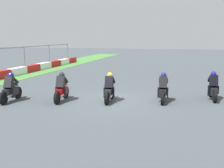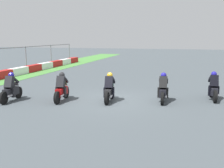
% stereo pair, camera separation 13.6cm
% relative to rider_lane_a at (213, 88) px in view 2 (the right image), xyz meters
% --- Properties ---
extents(ground_plane, '(120.00, 120.00, 0.00)m').
position_rel_rider_lane_a_xyz_m(ground_plane, '(-1.63, 5.07, -0.62)').
color(ground_plane, '#464F54').
extents(rider_lane_a, '(2.04, 0.55, 1.51)m').
position_rel_rider_lane_a_xyz_m(rider_lane_a, '(0.00, 0.00, 0.00)').
color(rider_lane_a, black).
rests_on(rider_lane_a, ground_plane).
extents(rider_lane_b, '(2.04, 0.55, 1.51)m').
position_rel_rider_lane_a_xyz_m(rider_lane_b, '(-1.16, 2.53, 0.00)').
color(rider_lane_b, black).
rests_on(rider_lane_b, ground_plane).
extents(rider_lane_c, '(2.04, 0.56, 1.51)m').
position_rel_rider_lane_a_xyz_m(rider_lane_c, '(-1.88, 5.20, 0.00)').
color(rider_lane_c, black).
rests_on(rider_lane_c, ground_plane).
extents(rider_lane_d, '(2.04, 0.58, 1.51)m').
position_rel_rider_lane_a_xyz_m(rider_lane_d, '(-2.42, 7.64, 0.00)').
color(rider_lane_d, black).
rests_on(rider_lane_d, ground_plane).
extents(rider_lane_e, '(2.04, 0.56, 1.51)m').
position_rel_rider_lane_a_xyz_m(rider_lane_e, '(-3.19, 10.15, 0.00)').
color(rider_lane_e, black).
rests_on(rider_lane_e, ground_plane).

